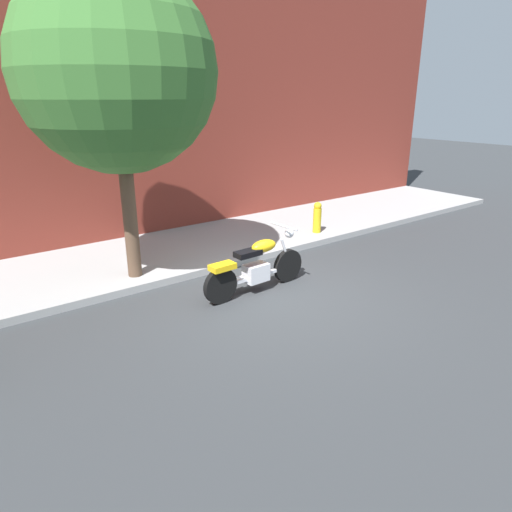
{
  "coord_description": "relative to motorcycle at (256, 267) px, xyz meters",
  "views": [
    {
      "loc": [
        -4.67,
        -5.77,
        3.35
      ],
      "look_at": [
        -0.12,
        0.29,
        0.68
      ],
      "focal_mm": 31.89,
      "sensor_mm": 36.0,
      "label": 1
    }
  ],
  "objects": [
    {
      "name": "ground_plane",
      "position": [
        0.12,
        -0.3,
        -0.47
      ],
      "size": [
        60.0,
        60.0,
        0.0
      ],
      "primitive_type": "plane",
      "color": "#303335"
    },
    {
      "name": "building_facade",
      "position": [
        0.12,
        4.47,
        3.13
      ],
      "size": [
        20.36,
        0.5,
        7.21
      ],
      "primitive_type": "cube",
      "color": "maroon",
      "rests_on": "ground"
    },
    {
      "name": "fire_hydrant",
      "position": [
        3.21,
        1.75,
        -0.01
      ],
      "size": [
        0.2,
        0.2,
        0.91
      ],
      "color": "gold",
      "rests_on": "ground"
    },
    {
      "name": "motorcycle",
      "position": [
        0.0,
        0.0,
        0.0
      ],
      "size": [
        2.19,
        0.7,
        1.13
      ],
      "color": "black",
      "rests_on": "ground"
    },
    {
      "name": "street_tree",
      "position": [
        -1.57,
        1.72,
        3.26
      ],
      "size": [
        3.34,
        3.34,
        5.41
      ],
      "color": "brown",
      "rests_on": "ground"
    },
    {
      "name": "sidewalk",
      "position": [
        0.12,
        2.72,
        -0.4
      ],
      "size": [
        20.36,
        3.0,
        0.14
      ],
      "primitive_type": "cube",
      "color": "#979797",
      "rests_on": "ground"
    }
  ]
}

